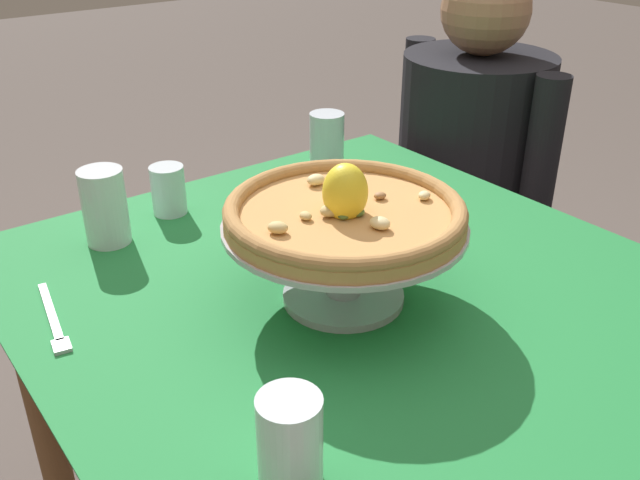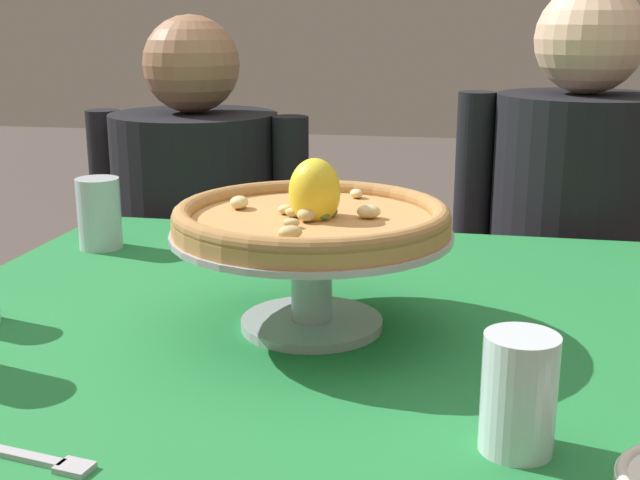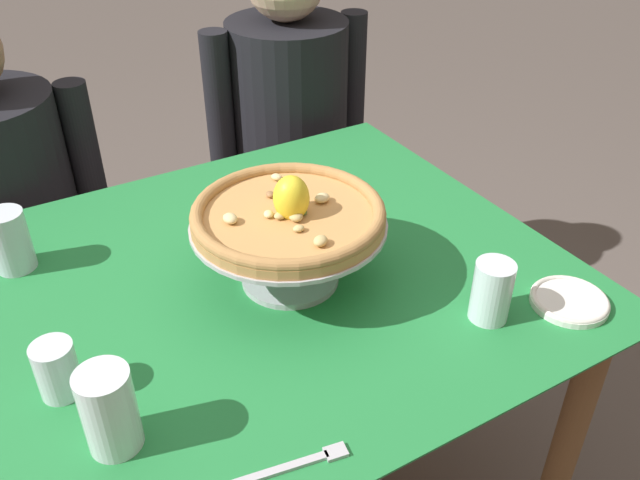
# 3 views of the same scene
# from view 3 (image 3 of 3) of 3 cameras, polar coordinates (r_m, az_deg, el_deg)

# --- Properties ---
(dining_table) EXTENTS (1.09, 0.99, 0.73)m
(dining_table) POSITION_cam_3_polar(r_m,az_deg,el_deg) (1.37, -3.68, -6.22)
(dining_table) COLOR brown
(dining_table) RESTS_ON ground
(pizza_stand) EXTENTS (0.36, 0.36, 0.13)m
(pizza_stand) POSITION_cam_3_polar(r_m,az_deg,el_deg) (1.23, -2.66, -0.15)
(pizza_stand) COLOR #B7B7C1
(pizza_stand) RESTS_ON dining_table
(pizza) EXTENTS (0.35, 0.35, 0.09)m
(pizza) POSITION_cam_3_polar(r_m,az_deg,el_deg) (1.20, -2.72, 2.30)
(pizza) COLOR tan
(pizza) RESTS_ON pizza_stand
(water_glass_front_left) EXTENTS (0.08, 0.08, 0.14)m
(water_glass_front_left) POSITION_cam_3_polar(r_m,az_deg,el_deg) (1.00, -17.52, -14.11)
(water_glass_front_left) COLOR white
(water_glass_front_left) RESTS_ON dining_table
(water_glass_front_right) EXTENTS (0.07, 0.07, 0.11)m
(water_glass_front_right) POSITION_cam_3_polar(r_m,az_deg,el_deg) (1.20, 14.46, -4.48)
(water_glass_front_right) COLOR silver
(water_glass_front_right) RESTS_ON dining_table
(water_glass_back_left) EXTENTS (0.08, 0.08, 0.12)m
(water_glass_back_left) POSITION_cam_3_polar(r_m,az_deg,el_deg) (1.42, -24.97, -0.31)
(water_glass_back_left) COLOR silver
(water_glass_back_left) RESTS_ON dining_table
(water_glass_side_left) EXTENTS (0.07, 0.07, 0.09)m
(water_glass_side_left) POSITION_cam_3_polar(r_m,az_deg,el_deg) (1.11, -21.56, -10.48)
(water_glass_side_left) COLOR silver
(water_glass_side_left) RESTS_ON dining_table
(side_plate) EXTENTS (0.14, 0.14, 0.02)m
(side_plate) POSITION_cam_3_polar(r_m,az_deg,el_deg) (1.30, 20.59, -4.88)
(side_plate) COLOR white
(side_plate) RESTS_ON dining_table
(dinner_fork) EXTENTS (0.20, 0.05, 0.01)m
(dinner_fork) POSITION_cam_3_polar(r_m,az_deg,el_deg) (0.98, -2.67, -18.84)
(dinner_fork) COLOR #B7B7C1
(dinner_fork) RESTS_ON dining_table
(diner_left) EXTENTS (0.54, 0.41, 1.13)m
(diner_left) POSITION_cam_3_polar(r_m,az_deg,el_deg) (1.93, -25.27, 1.13)
(diner_left) COLOR maroon
(diner_left) RESTS_ON ground
(diner_right) EXTENTS (0.51, 0.38, 1.19)m
(diner_right) POSITION_cam_3_polar(r_m,az_deg,el_deg) (2.11, -2.60, 8.04)
(diner_right) COLOR black
(diner_right) RESTS_ON ground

